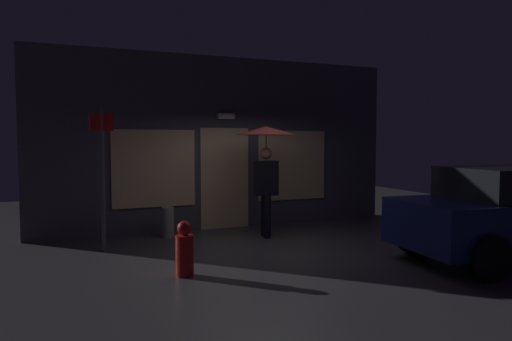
# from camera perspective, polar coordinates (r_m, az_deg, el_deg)

# --- Properties ---
(ground_plane) EXTENTS (18.00, 18.00, 0.00)m
(ground_plane) POSITION_cam_1_polar(r_m,az_deg,el_deg) (8.43, 1.11, -9.53)
(ground_plane) COLOR #423F44
(building_facade) EXTENTS (8.10, 0.48, 3.75)m
(building_facade) POSITION_cam_1_polar(r_m,az_deg,el_deg) (10.40, -4.14, 3.26)
(building_facade) COLOR #4C4C56
(building_facade) RESTS_ON ground
(person_with_umbrella) EXTENTS (1.23, 1.23, 2.21)m
(person_with_umbrella) POSITION_cam_1_polar(r_m,az_deg,el_deg) (9.24, 1.24, 2.56)
(person_with_umbrella) COLOR black
(person_with_umbrella) RESTS_ON ground
(street_sign_post) EXTENTS (0.40, 0.07, 2.49)m
(street_sign_post) POSITION_cam_1_polar(r_m,az_deg,el_deg) (8.47, -18.22, -0.00)
(street_sign_post) COLOR #595B60
(street_sign_post) RESTS_ON ground
(sidewalk_bollard) EXTENTS (0.24, 0.24, 0.60)m
(sidewalk_bollard) POSITION_cam_1_polar(r_m,az_deg,el_deg) (9.50, -10.69, -6.23)
(sidewalk_bollard) COLOR #9E998E
(sidewalk_bollard) RESTS_ON ground
(fire_hydrant) EXTENTS (0.26, 0.26, 0.79)m
(fire_hydrant) POSITION_cam_1_polar(r_m,az_deg,el_deg) (6.80, -8.71, -9.63)
(fire_hydrant) COLOR #B21914
(fire_hydrant) RESTS_ON ground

